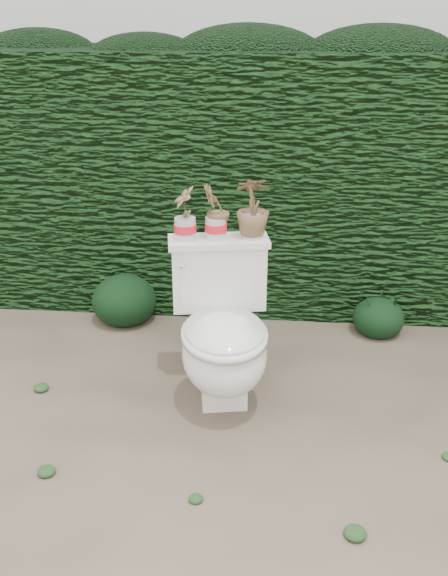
# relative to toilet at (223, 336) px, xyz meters

# --- Properties ---
(ground) EXTENTS (60.00, 60.00, 0.00)m
(ground) POSITION_rel_toilet_xyz_m (0.04, -0.19, -0.36)
(ground) COLOR #786753
(ground) RESTS_ON ground
(hedge) EXTENTS (8.00, 1.00, 1.60)m
(hedge) POSITION_rel_toilet_xyz_m (0.04, 1.41, 0.44)
(hedge) COLOR #194115
(hedge) RESTS_ON ground
(toilet) EXTENTS (0.57, 0.75, 0.78)m
(toilet) POSITION_rel_toilet_xyz_m (0.00, 0.00, 0.00)
(toilet) COLOR white
(toilet) RESTS_ON ground
(potted_plant_left) EXTENTS (0.13, 0.16, 0.25)m
(potted_plant_left) POSITION_rel_toilet_xyz_m (-0.20, 0.21, 0.55)
(potted_plant_left) COLOR #2E6F22
(potted_plant_left) RESTS_ON toilet
(potted_plant_center) EXTENTS (0.18, 0.18, 0.26)m
(potted_plant_center) POSITION_rel_toilet_xyz_m (-0.06, 0.23, 0.55)
(potted_plant_center) COLOR #2E6F22
(potted_plant_center) RESTS_ON toilet
(potted_plant_right) EXTENTS (0.20, 0.20, 0.29)m
(potted_plant_right) POSITION_rel_toilet_xyz_m (0.12, 0.27, 0.57)
(potted_plant_right) COLOR #2E6F22
(potted_plant_right) RESTS_ON toilet
(liriope_clump_1) EXTENTS (0.41, 0.41, 0.33)m
(liriope_clump_1) POSITION_rel_toilet_xyz_m (-0.70, 0.83, -0.19)
(liriope_clump_1) COLOR black
(liriope_clump_1) RESTS_ON ground
(liriope_clump_2) EXTENTS (0.31, 0.31, 0.25)m
(liriope_clump_2) POSITION_rel_toilet_xyz_m (0.87, 0.80, -0.23)
(liriope_clump_2) COLOR black
(liriope_clump_2) RESTS_ON ground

